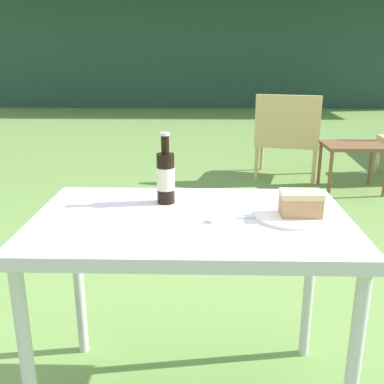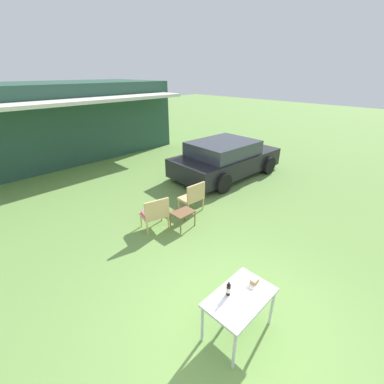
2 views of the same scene
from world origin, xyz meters
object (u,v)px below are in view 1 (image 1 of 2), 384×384
wicker_chair_cushioned (288,134)px  cola_bottle_near (166,177)px  garden_side_table (353,150)px  patio_table (191,238)px  cake_on_plate (297,208)px

wicker_chair_cushioned → cola_bottle_near: cola_bottle_near is taller
garden_side_table → cola_bottle_near: cola_bottle_near is taller
patio_table → cola_bottle_near: cola_bottle_near is taller
wicker_chair_cushioned → patio_table: size_ratio=0.82×
wicker_chair_cushioned → cake_on_plate: wicker_chair_cushioned is taller
garden_side_table → patio_table: (-1.36, -2.59, 0.26)m
garden_side_table → cola_bottle_near: size_ratio=2.15×
wicker_chair_cushioned → cola_bottle_near: (-0.94, -2.85, 0.35)m
cake_on_plate → wicker_chair_cushioned: bearing=80.1°
wicker_chair_cushioned → garden_side_table: bearing=156.5°
cola_bottle_near → patio_table: bearing=-57.0°
patio_table → cola_bottle_near: 0.23m
wicker_chair_cushioned → cake_on_plate: (-0.52, -2.99, 0.29)m
patio_table → wicker_chair_cushioned: bearing=74.2°
garden_side_table → cake_on_plate: size_ratio=2.32×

